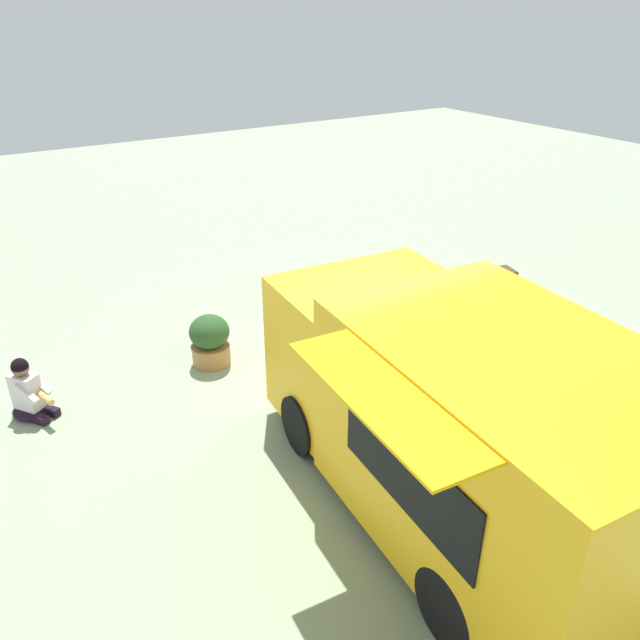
{
  "coord_description": "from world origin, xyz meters",
  "views": [
    {
      "loc": [
        -5.73,
        4.28,
        5.03
      ],
      "look_at": [
        0.95,
        0.02,
        0.96
      ],
      "focal_mm": 34.82,
      "sensor_mm": 36.0,
      "label": 1
    }
  ],
  "objects_px": {
    "person_customer": "(28,393)",
    "planter_flowering_far": "(540,331)",
    "food_truck": "(458,422)",
    "plaza_bench": "(471,280)",
    "planter_flowering_near": "(210,340)"
  },
  "relations": [
    {
      "from": "food_truck",
      "to": "plaza_bench",
      "type": "xyz_separation_m",
      "value": [
        3.86,
        -4.12,
        -0.77
      ]
    },
    {
      "from": "person_customer",
      "to": "plaza_bench",
      "type": "distance_m",
      "value": 7.74
    },
    {
      "from": "food_truck",
      "to": "plaza_bench",
      "type": "distance_m",
      "value": 5.7
    },
    {
      "from": "food_truck",
      "to": "planter_flowering_near",
      "type": "xyz_separation_m",
      "value": [
        4.29,
        0.98,
        -0.74
      ]
    },
    {
      "from": "planter_flowering_far",
      "to": "plaza_bench",
      "type": "distance_m",
      "value": 2.17
    },
    {
      "from": "person_customer",
      "to": "planter_flowering_far",
      "type": "distance_m",
      "value": 7.59
    },
    {
      "from": "food_truck",
      "to": "person_customer",
      "type": "bearing_deg",
      "value": 39.81
    },
    {
      "from": "food_truck",
      "to": "person_customer",
      "type": "xyz_separation_m",
      "value": [
        4.32,
        3.6,
        -0.79
      ]
    },
    {
      "from": "food_truck",
      "to": "person_customer",
      "type": "relative_size",
      "value": 5.89
    },
    {
      "from": "food_truck",
      "to": "planter_flowering_near",
      "type": "height_order",
      "value": "food_truck"
    },
    {
      "from": "person_customer",
      "to": "plaza_bench",
      "type": "height_order",
      "value": "person_customer"
    },
    {
      "from": "person_customer",
      "to": "planter_flowering_far",
      "type": "height_order",
      "value": "person_customer"
    },
    {
      "from": "food_truck",
      "to": "person_customer",
      "type": "distance_m",
      "value": 5.68
    },
    {
      "from": "food_truck",
      "to": "plaza_bench",
      "type": "bearing_deg",
      "value": -46.92
    },
    {
      "from": "plaza_bench",
      "to": "person_customer",
      "type": "bearing_deg",
      "value": 86.57
    }
  ]
}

